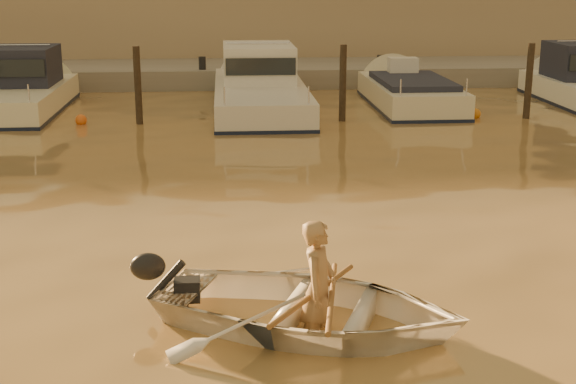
{
  "coord_description": "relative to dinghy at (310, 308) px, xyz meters",
  "views": [
    {
      "loc": [
        -3.31,
        -6.94,
        3.88
      ],
      "look_at": [
        -2.41,
        4.24,
        0.75
      ],
      "focal_mm": 50.0,
      "sensor_mm": 36.0,
      "label": 1
    }
  ],
  "objects": [
    {
      "name": "ground_plane",
      "position": [
        2.41,
        -1.24,
        -0.24
      ],
      "size": [
        160.0,
        160.0,
        0.0
      ],
      "primitive_type": "plane",
      "color": "olive",
      "rests_on": "ground"
    },
    {
      "name": "dinghy",
      "position": [
        0.0,
        0.0,
        0.0
      ],
      "size": [
        4.16,
        3.6,
        0.72
      ],
      "primitive_type": "imported",
      "rotation": [
        0.0,
        0.0,
        1.19
      ],
      "color": "silver",
      "rests_on": "ground_plane"
    },
    {
      "name": "person",
      "position": [
        0.09,
        -0.04,
        0.24
      ],
      "size": [
        0.56,
        0.67,
        1.57
      ],
      "primitive_type": "imported",
      "rotation": [
        0.0,
        0.0,
        1.19
      ],
      "color": "#A37C51",
      "rests_on": "dinghy"
    },
    {
      "name": "outboard_motor",
      "position": [
        -1.39,
        0.55,
        0.04
      ],
      "size": [
        0.98,
        0.7,
        0.7
      ],
      "primitive_type": null,
      "rotation": [
        0.0,
        0.0,
        -0.38
      ],
      "color": "black",
      "rests_on": "dinghy"
    },
    {
      "name": "oar_port",
      "position": [
        0.23,
        -0.09,
        0.18
      ],
      "size": [
        0.41,
        2.08,
        0.13
      ],
      "primitive_type": "cylinder",
      "rotation": [
        1.54,
        0.0,
        -0.17
      ],
      "color": "brown",
      "rests_on": "dinghy"
    },
    {
      "name": "oar_starboard",
      "position": [
        0.05,
        -0.02,
        0.18
      ],
      "size": [
        1.15,
        1.82,
        0.13
      ],
      "primitive_type": "cylinder",
      "rotation": [
        1.54,
        0.0,
        -0.55
      ],
      "color": "brown",
      "rests_on": "dinghy"
    },
    {
      "name": "moored_boat_1",
      "position": [
        -6.6,
        14.76,
        0.38
      ],
      "size": [
        2.22,
        6.61,
        1.75
      ],
      "primitive_type": null,
      "color": "#EEEAC7",
      "rests_on": "ground_plane"
    },
    {
      "name": "moored_boat_2",
      "position": [
        0.13,
        14.76,
        0.38
      ],
      "size": [
        2.55,
        8.45,
        1.75
      ],
      "primitive_type": null,
      "color": "silver",
      "rests_on": "ground_plane"
    },
    {
      "name": "moored_boat_3",
      "position": [
        4.53,
        14.76,
        -0.02
      ],
      "size": [
        2.18,
        6.25,
        0.95
      ],
      "primitive_type": null,
      "color": "beige",
      "rests_on": "ground_plane"
    },
    {
      "name": "piling_1",
      "position": [
        -3.09,
        12.56,
        0.66
      ],
      "size": [
        0.18,
        0.18,
        2.2
      ],
      "primitive_type": "cylinder",
      "color": "#2D2319",
      "rests_on": "ground_plane"
    },
    {
      "name": "piling_2",
      "position": [
        2.21,
        12.56,
        0.66
      ],
      "size": [
        0.18,
        0.18,
        2.2
      ],
      "primitive_type": "cylinder",
      "color": "#2D2319",
      "rests_on": "ground_plane"
    },
    {
      "name": "piling_3",
      "position": [
        7.21,
        12.56,
        0.66
      ],
      "size": [
        0.18,
        0.18,
        2.2
      ],
      "primitive_type": "cylinder",
      "color": "#2D2319",
      "rests_on": "ground_plane"
    },
    {
      "name": "fender_b",
      "position": [
        -4.61,
        12.69,
        -0.14
      ],
      "size": [
        0.3,
        0.3,
        0.3
      ],
      "primitive_type": "sphere",
      "color": "#DB5E19",
      "rests_on": "ground_plane"
    },
    {
      "name": "fender_c",
      "position": [
        0.96,
        11.7,
        -0.14
      ],
      "size": [
        0.3,
        0.3,
        0.3
      ],
      "primitive_type": "sphere",
      "color": "silver",
      "rests_on": "ground_plane"
    },
    {
      "name": "fender_d",
      "position": [
        5.87,
        12.77,
        -0.14
      ],
      "size": [
        0.3,
        0.3,
        0.3
      ],
      "primitive_type": "sphere",
      "color": "orange",
      "rests_on": "ground_plane"
    },
    {
      "name": "quay",
      "position": [
        2.41,
        20.26,
        -0.09
      ],
      "size": [
        52.0,
        4.0,
        1.0
      ],
      "primitive_type": "cube",
      "color": "gray",
      "rests_on": "ground_plane"
    },
    {
      "name": "waterfront_building",
      "position": [
        2.41,
        25.76,
        2.16
      ],
      "size": [
        46.0,
        7.0,
        4.8
      ],
      "primitive_type": "cube",
      "color": "#9E8466",
      "rests_on": "quay"
    }
  ]
}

